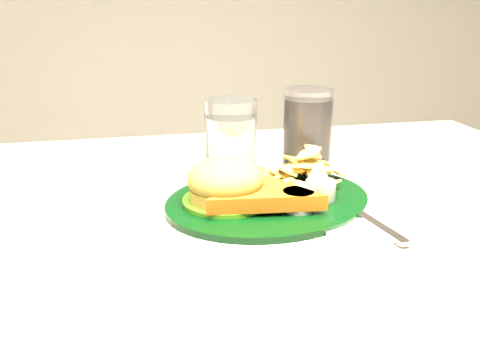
% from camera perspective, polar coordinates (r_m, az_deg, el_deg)
% --- Properties ---
extents(dinner_plate, '(0.34, 0.31, 0.06)m').
position_cam_1_polar(dinner_plate, '(0.70, 3.07, -0.18)').
color(dinner_plate, black).
rests_on(dinner_plate, table).
extents(water_glass, '(0.09, 0.09, 0.12)m').
position_cam_1_polar(water_glass, '(0.79, -1.00, 4.29)').
color(water_glass, white).
rests_on(water_glass, table).
extents(cola_glass, '(0.09, 0.09, 0.13)m').
position_cam_1_polar(cola_glass, '(0.81, 7.19, 4.99)').
color(cola_glass, black).
rests_on(cola_glass, table).
extents(fork_napkin, '(0.17, 0.21, 0.01)m').
position_cam_1_polar(fork_napkin, '(0.67, 13.19, -3.77)').
color(fork_napkin, silver).
rests_on(fork_napkin, table).
extents(ramekin, '(0.06, 0.06, 0.03)m').
position_cam_1_polar(ramekin, '(0.78, -16.62, -0.20)').
color(ramekin, white).
rests_on(ramekin, table).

